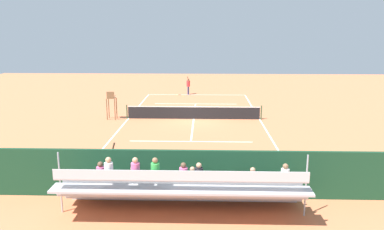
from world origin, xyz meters
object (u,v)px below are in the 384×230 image
Objects in this scene: bleacher_stand at (181,188)px; tennis_ball_near at (183,96)px; tennis_net at (194,112)px; tennis_racket at (177,95)px; line_judge at (112,164)px; umpire_chair at (111,102)px; equipment_bag at (220,187)px; courtside_bench at (254,178)px; tennis_player at (188,85)px.

tennis_ball_near is (1.32, -25.36, -0.94)m from bleacher_stand.
tennis_net reaches higher than tennis_racket.
tennis_ball_near is 23.05m from line_judge.
tennis_ball_near is 0.03× the size of line_judge.
bleacher_stand is 4.70× the size of line_judge.
umpire_chair is 1.11× the size of line_judge.
tennis_net is 11.10m from tennis_racket.
umpire_chair is 12.01m from tennis_racket.
tennis_net is 6.26m from umpire_chair.
tennis_net is at bearing -103.79° from line_judge.
equipment_bag reaches higher than tennis_racket.
equipment_bag is (-1.48, 13.40, -0.32)m from tennis_net.
umpire_chair reaches higher than line_judge.
tennis_net reaches higher than equipment_bag.
line_judge is at bearing -5.30° from equipment_bag.
equipment_bag is at bearing 5.12° from courtside_bench.
tennis_ball_near is at bearing -94.53° from line_judge.
tennis_ball_near is (-0.64, 0.92, 0.02)m from tennis_racket.
umpire_chair reaches higher than tennis_racket.
tennis_net is 4.81× the size of umpire_chair.
tennis_racket is (3.48, -24.30, -0.16)m from equipment_bag.
bleacher_stand is 16.31m from umpire_chair.
courtside_bench is 0.93× the size of line_judge.
tennis_racket is at bearing -85.73° from bleacher_stand.
tennis_player is at bearing -112.32° from tennis_ball_near.
tennis_ball_near is at bearing -115.24° from umpire_chair.
line_judge is (1.18, 23.87, 1.00)m from tennis_racket.
line_judge reaches higher than tennis_ball_near.
umpire_chair is 2.38× the size of equipment_bag.
line_judge is at bearing 103.37° from umpire_chair.
tennis_racket is at bearing -110.59° from umpire_chair.
courtside_bench is at bearing 98.82° from tennis_player.
equipment_bag reaches higher than tennis_ball_near.
tennis_net reaches higher than tennis_ball_near.
bleacher_stand is 4.23× the size of umpire_chair.
equipment_bag is at bearing 120.35° from umpire_chair.
tennis_racket is 23.92m from line_judge.
courtside_bench is (-2.95, -2.10, -0.42)m from bleacher_stand.
tennis_net is 5.72× the size of courtside_bench.
equipment_bag is 13.64× the size of tennis_ball_near.
bleacher_stand is 26.36m from tennis_racket.
tennis_racket is (1.96, -26.27, -0.96)m from bleacher_stand.
courtside_bench is 6.12m from line_judge.
equipment_bag is (-1.52, -1.97, -0.79)m from bleacher_stand.
bleacher_stand is at bearing 91.81° from tennis_player.
bleacher_stand reaches higher than tennis_net.
tennis_player is at bearing -114.94° from umpire_chair.
bleacher_stand is at bearing 89.86° from tennis_net.
umpire_chair is 1.11× the size of tennis_player.
equipment_bag is at bearing 98.16° from tennis_racket.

